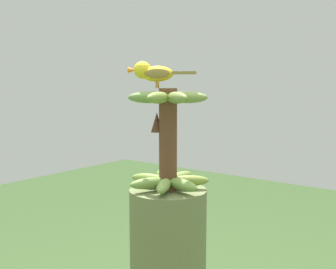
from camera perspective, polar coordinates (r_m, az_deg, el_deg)
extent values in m
cylinder|color=brown|center=(1.18, 0.00, -0.74)|extent=(0.05, 0.05, 0.31)
ellipsoid|color=olive|center=(1.27, -0.73, -6.13)|extent=(0.12, 0.10, 0.03)
ellipsoid|color=olive|center=(1.23, -2.70, -6.49)|extent=(0.13, 0.06, 0.03)
ellipsoid|color=#769848|center=(1.18, -2.74, -7.09)|extent=(0.08, 0.13, 0.03)
ellipsoid|color=#7DA14B|center=(1.15, -0.61, -7.49)|extent=(0.09, 0.13, 0.03)
ellipsoid|color=#7A9F49|center=(1.16, 2.04, -7.32)|extent=(0.13, 0.06, 0.03)
ellipsoid|color=olive|center=(1.21, 3.01, -6.74)|extent=(0.12, 0.11, 0.03)
ellipsoid|color=olive|center=(1.26, 1.73, -6.23)|extent=(0.04, 0.13, 0.03)
ellipsoid|color=olive|center=(1.12, 1.21, 5.39)|extent=(0.13, 0.09, 0.03)
ellipsoid|color=olive|center=(1.16, 2.76, 5.43)|extent=(0.13, 0.08, 0.03)
ellipsoid|color=#7D9A4A|center=(1.21, 2.18, 5.48)|extent=(0.07, 0.13, 0.03)
ellipsoid|color=#759C45|center=(1.23, 0.07, 5.50)|extent=(0.10, 0.12, 0.03)
ellipsoid|color=olive|center=(1.21, -2.09, 5.48)|extent=(0.13, 0.04, 0.03)
ellipsoid|color=olive|center=(1.16, -2.78, 5.43)|extent=(0.11, 0.12, 0.03)
ellipsoid|color=olive|center=(1.12, -1.34, 5.39)|extent=(0.06, 0.13, 0.03)
cone|color=#4C2D1E|center=(1.19, -1.64, 1.80)|extent=(0.04, 0.04, 0.06)
cylinder|color=#C68933|center=(1.22, -1.44, 7.23)|extent=(0.01, 0.01, 0.02)
cylinder|color=#C68933|center=(1.19, -1.72, 7.24)|extent=(0.01, 0.01, 0.02)
ellipsoid|color=yellow|center=(1.20, -1.58, 8.84)|extent=(0.11, 0.09, 0.05)
ellipsoid|color=olive|center=(1.23, -1.12, 8.81)|extent=(0.07, 0.04, 0.03)
ellipsoid|color=olive|center=(1.18, -1.58, 8.89)|extent=(0.07, 0.04, 0.03)
cube|color=olive|center=(1.19, 2.38, 8.98)|extent=(0.07, 0.06, 0.01)
sphere|color=yellow|center=(1.21, -3.75, 9.38)|extent=(0.05, 0.05, 0.05)
sphere|color=black|center=(1.20, -4.30, 9.61)|extent=(0.01, 0.01, 0.01)
cone|color=orange|center=(1.22, -5.25, 9.35)|extent=(0.03, 0.03, 0.02)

